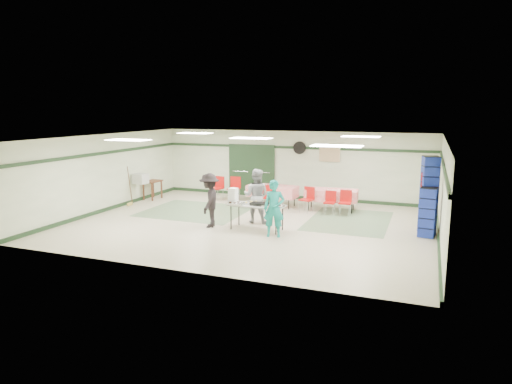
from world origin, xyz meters
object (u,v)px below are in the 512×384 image
(dining_table_b, at_px, (272,191))
(broom, at_px, (130,185))
(dining_table_a, at_px, (331,195))
(office_printer, at_px, (140,179))
(chair_c, at_px, (346,200))
(chair_a, at_px, (330,200))
(chair_b, at_px, (308,197))
(volunteer_teal, at_px, (274,209))
(printer_table, at_px, (152,184))
(serving_table, at_px, (257,206))
(chair_loose_b, at_px, (218,186))
(chair_loose_a, at_px, (235,186))
(volunteer_grey, at_px, (256,196))
(crate_stack_red, at_px, (428,203))
(crate_stack_blue_a, at_px, (429,195))
(volunteer_dark, at_px, (210,200))
(crate_stack_blue_b, at_px, (428,212))
(chair_d, at_px, (268,195))

(dining_table_b, relative_size, broom, 1.27)
(dining_table_a, relative_size, office_printer, 3.81)
(chair_c, bearing_deg, dining_table_b, 165.85)
(chair_a, distance_m, chair_b, 0.79)
(chair_a, bearing_deg, volunteer_teal, -104.89)
(printer_table, bearing_deg, serving_table, -25.72)
(printer_table, bearing_deg, office_printer, -88.03)
(volunteer_teal, distance_m, chair_loose_b, 5.63)
(serving_table, xyz_separation_m, dining_table_b, (-0.67, 3.40, -0.14))
(chair_b, height_order, chair_loose_a, chair_loose_a)
(volunteer_grey, height_order, dining_table_b, volunteer_grey)
(dining_table_a, xyz_separation_m, crate_stack_red, (3.21, -1.96, 0.32))
(volunteer_grey, distance_m, crate_stack_blue_a, 5.11)
(dining_table_a, bearing_deg, dining_table_b, 176.07)
(volunteer_grey, relative_size, chair_loose_a, 1.85)
(office_printer, bearing_deg, crate_stack_red, 0.53)
(volunteer_dark, relative_size, chair_loose_a, 1.78)
(dining_table_b, bearing_deg, volunteer_dark, -99.34)
(chair_b, distance_m, broom, 6.59)
(serving_table, relative_size, broom, 1.16)
(dining_table_b, height_order, chair_loose_b, chair_loose_b)
(chair_loose_a, xyz_separation_m, crate_stack_red, (7.15, -2.45, 0.33))
(serving_table, distance_m, printer_table, 6.27)
(volunteer_teal, distance_m, printer_table, 7.15)
(volunteer_grey, height_order, chair_loose_b, volunteer_grey)
(serving_table, relative_size, crate_stack_red, 0.95)
(chair_loose_b, distance_m, crate_stack_blue_b, 8.23)
(chair_a, xyz_separation_m, crate_stack_blue_b, (3.13, -1.84, 0.22))
(dining_table_a, xyz_separation_m, chair_loose_a, (-3.93, 0.49, -0.00))
(crate_stack_red, bearing_deg, chair_d, 165.50)
(volunteer_grey, bearing_deg, chair_d, -84.32)
(volunteer_teal, relative_size, broom, 1.10)
(chair_b, height_order, crate_stack_blue_b, crate_stack_blue_b)
(chair_a, xyz_separation_m, broom, (-7.25, -1.26, 0.27))
(chair_d, distance_m, chair_loose_b, 2.55)
(volunteer_dark, height_order, chair_loose_b, volunteer_dark)
(broom, bearing_deg, crate_stack_blue_a, -0.70)
(volunteer_grey, xyz_separation_m, office_printer, (-5.23, 1.31, 0.08))
(volunteer_teal, height_order, crate_stack_red, crate_stack_red)
(chair_b, distance_m, chair_loose_b, 3.95)
(chair_d, xyz_separation_m, printer_table, (-4.92, 0.09, 0.10))
(chair_loose_a, distance_m, crate_stack_blue_a, 7.60)
(volunteer_grey, distance_m, chair_b, 2.34)
(volunteer_grey, relative_size, crate_stack_red, 0.96)
(chair_c, xyz_separation_m, crate_stack_blue_a, (2.61, -1.48, 0.60))
(dining_table_a, xyz_separation_m, crate_stack_blue_b, (3.21, -2.41, 0.13))
(chair_loose_a, distance_m, printer_table, 3.30)
(chair_b, height_order, broom, broom)
(chair_d, bearing_deg, chair_b, -20.84)
(serving_table, xyz_separation_m, chair_a, (1.62, 2.82, -0.22))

